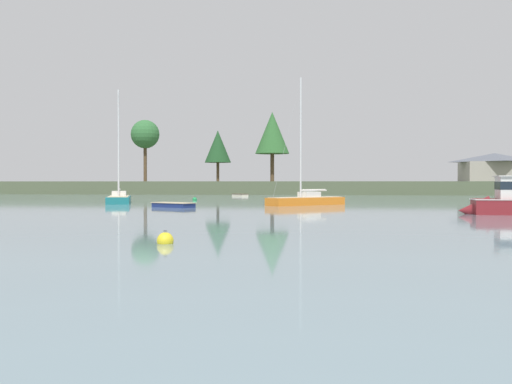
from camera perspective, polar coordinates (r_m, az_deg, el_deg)
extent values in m
cube|color=#4C563D|center=(111.18, 0.82, 0.52)|extent=(197.04, 48.85, 2.09)
cube|color=beige|center=(76.31, -1.62, -0.39)|extent=(2.44, 2.65, 0.49)
cube|color=brown|center=(76.30, -1.62, -0.20)|extent=(2.57, 2.79, 0.05)
cube|color=tan|center=(76.31, -1.62, -0.23)|extent=(0.76, 0.64, 0.03)
cone|color=maroon|center=(36.31, 20.99, -1.76)|extent=(1.84, 1.89, 1.77)
cube|color=orange|center=(47.61, 5.04, -1.21)|extent=(6.59, 6.29, 1.09)
cube|color=#CCB78E|center=(47.59, 5.04, -0.53)|extent=(6.12, 5.83, 0.04)
cube|color=silver|center=(47.82, 5.37, -0.24)|extent=(1.98, 1.96, 0.44)
cylinder|color=silver|center=(47.34, 4.52, 5.49)|extent=(0.15, 0.15, 9.90)
cylinder|color=silver|center=(48.15, 5.83, 0.15)|extent=(2.21, 2.05, 0.12)
cylinder|color=silver|center=(48.15, 5.83, 0.21)|extent=(2.01, 1.87, 0.14)
cylinder|color=#999999|center=(46.42, 3.15, 5.55)|extent=(2.15, 1.99, 9.86)
cube|color=navy|center=(43.67, -8.31, -1.40)|extent=(3.60, 2.86, 0.48)
cube|color=#C6B289|center=(43.66, -8.31, -1.08)|extent=(3.77, 3.02, 0.05)
cube|color=tan|center=(43.66, -8.31, -1.13)|extent=(0.66, 1.04, 0.03)
cube|color=#196B70|center=(53.80, -13.61, -0.99)|extent=(4.24, 7.80, 1.04)
cube|color=#CCB78E|center=(53.78, -13.61, -0.41)|extent=(3.87, 7.30, 0.04)
cube|color=silver|center=(54.15, -13.59, -0.14)|extent=(1.73, 1.98, 0.45)
cylinder|color=silver|center=(53.29, -13.65, 4.81)|extent=(0.15, 0.15, 9.69)
cylinder|color=silver|center=(54.68, -13.57, 0.21)|extent=(1.06, 2.91, 0.12)
cylinder|color=silver|center=(54.68, -13.57, 0.26)|extent=(0.98, 2.63, 0.14)
cylinder|color=#999999|center=(51.78, -13.72, 4.90)|extent=(0.96, 2.89, 9.65)
sphere|color=yellow|center=(17.77, -9.11, -4.85)|extent=(0.52, 0.52, 0.52)
torus|color=#333338|center=(17.74, -9.12, -3.89)|extent=(0.12, 0.12, 0.02)
sphere|color=#1E8C47|center=(60.76, -6.18, -0.75)|extent=(0.49, 0.49, 0.49)
torus|color=#333338|center=(60.76, -6.18, -0.48)|extent=(0.12, 0.12, 0.02)
cylinder|color=brown|center=(99.39, 1.64, 3.38)|extent=(0.67, 0.67, 8.02)
cone|color=#2D602D|center=(99.68, 1.64, 5.98)|extent=(5.98, 5.98, 7.30)
cylinder|color=brown|center=(111.77, -11.08, 3.07)|extent=(0.64, 0.64, 7.93)
sphere|color=#336B38|center=(112.09, -11.08, 5.73)|extent=(5.49, 5.49, 5.49)
cylinder|color=brown|center=(102.07, -3.86, 2.65)|extent=(0.51, 0.51, 5.67)
cone|color=#1E4723|center=(102.23, -3.86, 4.60)|extent=(4.71, 4.71, 5.76)
cube|color=#9E998E|center=(122.39, 22.85, 1.88)|extent=(11.95, 9.88, 3.91)
pyramid|color=#565B66|center=(122.47, 22.86, 3.21)|extent=(12.91, 10.67, 1.75)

